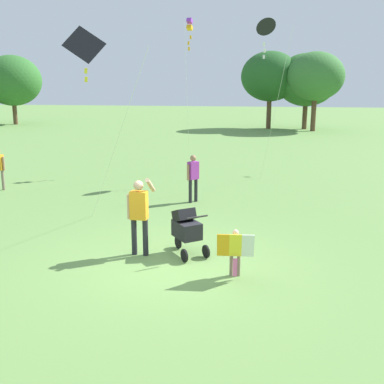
{
  "coord_description": "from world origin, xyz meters",
  "views": [
    {
      "loc": [
        1.8,
        -8.95,
        3.7
      ],
      "look_at": [
        0.31,
        1.04,
        1.3
      ],
      "focal_mm": 44.24,
      "sensor_mm": 36.0,
      "label": 1
    }
  ],
  "objects_px": {
    "stroller": "(186,227)",
    "kite_orange_delta": "(266,28)",
    "kite_green_novelty": "(190,27)",
    "child_with_butterfly_kite": "(235,248)",
    "person_adult_flyer": "(139,211)",
    "person_red_shirt": "(193,175)",
    "kite_adult_black": "(85,49)"
  },
  "relations": [
    {
      "from": "person_adult_flyer",
      "to": "child_with_butterfly_kite",
      "type": "bearing_deg",
      "value": -22.66
    },
    {
      "from": "stroller",
      "to": "kite_adult_black",
      "type": "bearing_deg",
      "value": 140.36
    },
    {
      "from": "child_with_butterfly_kite",
      "to": "person_red_shirt",
      "type": "xyz_separation_m",
      "value": [
        -1.63,
        5.56,
        0.29
      ]
    },
    {
      "from": "stroller",
      "to": "kite_orange_delta",
      "type": "relative_size",
      "value": 0.18
    },
    {
      "from": "kite_orange_delta",
      "to": "person_red_shirt",
      "type": "xyz_separation_m",
      "value": [
        -2.06,
        -4.1,
        -4.65
      ]
    },
    {
      "from": "kite_green_novelty",
      "to": "kite_adult_black",
      "type": "bearing_deg",
      "value": -101.9
    },
    {
      "from": "child_with_butterfly_kite",
      "to": "kite_orange_delta",
      "type": "xyz_separation_m",
      "value": [
        0.43,
        9.65,
        4.94
      ]
    },
    {
      "from": "stroller",
      "to": "person_red_shirt",
      "type": "height_order",
      "value": "person_red_shirt"
    },
    {
      "from": "person_red_shirt",
      "to": "kite_adult_black",
      "type": "bearing_deg",
      "value": -141.89
    },
    {
      "from": "child_with_butterfly_kite",
      "to": "kite_adult_black",
      "type": "distance_m",
      "value": 6.72
    },
    {
      "from": "child_with_butterfly_kite",
      "to": "person_adult_flyer",
      "type": "height_order",
      "value": "person_adult_flyer"
    },
    {
      "from": "kite_adult_black",
      "to": "person_red_shirt",
      "type": "height_order",
      "value": "kite_adult_black"
    },
    {
      "from": "child_with_butterfly_kite",
      "to": "stroller",
      "type": "distance_m",
      "value": 1.55
    },
    {
      "from": "stroller",
      "to": "person_adult_flyer",
      "type": "bearing_deg",
      "value": -168.65
    },
    {
      "from": "kite_orange_delta",
      "to": "child_with_butterfly_kite",
      "type": "bearing_deg",
      "value": -92.56
    },
    {
      "from": "child_with_butterfly_kite",
      "to": "kite_green_novelty",
      "type": "bearing_deg",
      "value": 103.18
    },
    {
      "from": "stroller",
      "to": "kite_green_novelty",
      "type": "relative_size",
      "value": 0.17
    },
    {
      "from": "person_adult_flyer",
      "to": "stroller",
      "type": "distance_m",
      "value": 1.07
    },
    {
      "from": "kite_orange_delta",
      "to": "kite_green_novelty",
      "type": "relative_size",
      "value": 0.97
    },
    {
      "from": "kite_adult_black",
      "to": "kite_orange_delta",
      "type": "bearing_deg",
      "value": 52.98
    },
    {
      "from": "kite_adult_black",
      "to": "kite_green_novelty",
      "type": "relative_size",
      "value": 0.83
    },
    {
      "from": "kite_adult_black",
      "to": "stroller",
      "type": "bearing_deg",
      "value": -39.64
    },
    {
      "from": "kite_green_novelty",
      "to": "person_red_shirt",
      "type": "xyz_separation_m",
      "value": [
        0.95,
        -5.46,
        -4.88
      ]
    },
    {
      "from": "kite_green_novelty",
      "to": "person_red_shirt",
      "type": "distance_m",
      "value": 7.38
    },
    {
      "from": "person_adult_flyer",
      "to": "kite_orange_delta",
      "type": "distance_m",
      "value": 10.2
    },
    {
      "from": "child_with_butterfly_kite",
      "to": "kite_orange_delta",
      "type": "bearing_deg",
      "value": 87.44
    },
    {
      "from": "kite_green_novelty",
      "to": "child_with_butterfly_kite",
      "type": "bearing_deg",
      "value": -76.82
    },
    {
      "from": "kite_adult_black",
      "to": "kite_green_novelty",
      "type": "xyz_separation_m",
      "value": [
        1.57,
        7.43,
        1.28
      ]
    },
    {
      "from": "child_with_butterfly_kite",
      "to": "kite_green_novelty",
      "type": "xyz_separation_m",
      "value": [
        -2.58,
        11.01,
        5.17
      ]
    },
    {
      "from": "kite_adult_black",
      "to": "kite_orange_delta",
      "type": "xyz_separation_m",
      "value": [
        4.58,
        6.07,
        1.06
      ]
    },
    {
      "from": "child_with_butterfly_kite",
      "to": "kite_orange_delta",
      "type": "relative_size",
      "value": 0.16
    },
    {
      "from": "person_red_shirt",
      "to": "kite_orange_delta",
      "type": "bearing_deg",
      "value": 63.29
    }
  ]
}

